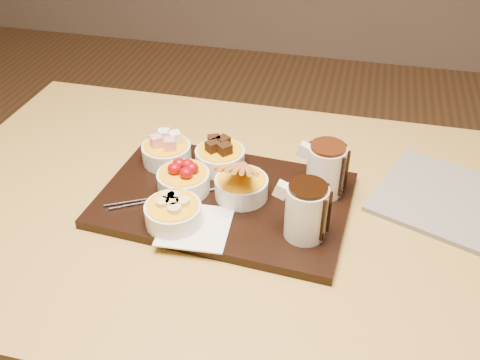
% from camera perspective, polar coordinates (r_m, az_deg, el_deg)
% --- Properties ---
extents(dining_table, '(1.20, 0.80, 0.75)m').
position_cam_1_polar(dining_table, '(1.08, -1.00, -6.69)').
color(dining_table, '#B49042').
rests_on(dining_table, ground).
extents(serving_board, '(0.48, 0.33, 0.02)m').
position_cam_1_polar(serving_board, '(1.01, -1.65, -2.09)').
color(serving_board, black).
rests_on(serving_board, dining_table).
extents(napkin, '(0.13, 0.13, 0.00)m').
position_cam_1_polar(napkin, '(0.94, -4.80, -4.95)').
color(napkin, white).
rests_on(napkin, serving_board).
extents(bowl_marshmallows, '(0.10, 0.10, 0.04)m').
position_cam_1_polar(bowl_marshmallows, '(1.10, -7.82, 2.84)').
color(bowl_marshmallows, white).
rests_on(bowl_marshmallows, serving_board).
extents(bowl_cake, '(0.10, 0.10, 0.04)m').
position_cam_1_polar(bowl_cake, '(1.08, -2.14, 2.31)').
color(bowl_cake, white).
rests_on(bowl_cake, serving_board).
extents(bowl_strawberries, '(0.10, 0.10, 0.04)m').
position_cam_1_polar(bowl_strawberries, '(1.02, -6.04, -0.17)').
color(bowl_strawberries, white).
rests_on(bowl_strawberries, serving_board).
extents(bowl_biscotti, '(0.10, 0.10, 0.04)m').
position_cam_1_polar(bowl_biscotti, '(1.00, 0.14, -0.81)').
color(bowl_biscotti, white).
rests_on(bowl_biscotti, serving_board).
extents(bowl_bananas, '(0.10, 0.10, 0.04)m').
position_cam_1_polar(bowl_bananas, '(0.94, -7.12, -3.65)').
color(bowl_bananas, white).
rests_on(bowl_bananas, serving_board).
extents(pitcher_dark_chocolate, '(0.08, 0.08, 0.10)m').
position_cam_1_polar(pitcher_dark_chocolate, '(0.90, 7.04, -3.41)').
color(pitcher_dark_chocolate, silver).
rests_on(pitcher_dark_chocolate, serving_board).
extents(pitcher_milk_chocolate, '(0.08, 0.08, 0.10)m').
position_cam_1_polar(pitcher_milk_chocolate, '(1.00, 9.12, 1.02)').
color(pitcher_milk_chocolate, silver).
rests_on(pitcher_milk_chocolate, serving_board).
extents(fondue_skewers, '(0.15, 0.24, 0.01)m').
position_cam_1_polar(fondue_skewers, '(1.01, -7.05, -1.57)').
color(fondue_skewers, silver).
rests_on(fondue_skewers, serving_board).
extents(newspaper, '(0.36, 0.33, 0.01)m').
position_cam_1_polar(newspaper, '(1.09, 22.51, -2.38)').
color(newspaper, beige).
rests_on(newspaper, dining_table).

